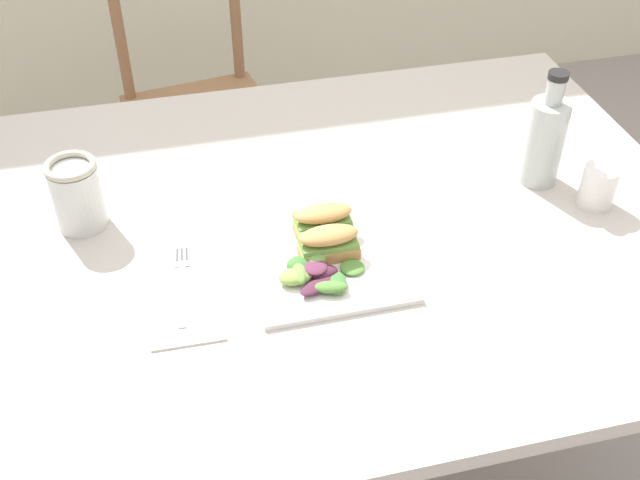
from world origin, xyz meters
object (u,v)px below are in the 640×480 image
(dining_table, at_px, (335,267))
(plate_lunch, at_px, (326,262))
(fork_on_napkin, at_px, (182,279))
(mason_jar_iced_tea, at_px, (78,197))
(sandwich_half_front, at_px, (328,242))
(sandwich_half_back, at_px, (323,220))
(chair_wooden_far, at_px, (199,108))
(cup_extra_side, at_px, (598,186))
(bottle_cold_brew, at_px, (544,144))

(dining_table, xyz_separation_m, plate_lunch, (-0.05, -0.11, 0.11))
(dining_table, relative_size, fork_on_napkin, 7.08)
(fork_on_napkin, bearing_deg, mason_jar_iced_tea, 128.75)
(dining_table, height_order, mason_jar_iced_tea, mason_jar_iced_tea)
(sandwich_half_front, distance_m, mason_jar_iced_tea, 0.44)
(sandwich_half_front, height_order, sandwich_half_back, same)
(chair_wooden_far, height_order, sandwich_half_back, chair_wooden_far)
(plate_lunch, distance_m, cup_extra_side, 0.52)
(sandwich_half_front, relative_size, bottle_cold_brew, 0.45)
(plate_lunch, relative_size, fork_on_napkin, 1.37)
(fork_on_napkin, bearing_deg, bottle_cold_brew, 10.52)
(sandwich_half_front, relative_size, mason_jar_iced_tea, 0.78)
(bottle_cold_brew, relative_size, cup_extra_side, 2.85)
(sandwich_half_front, bearing_deg, fork_on_napkin, 178.94)
(sandwich_half_front, xyz_separation_m, mason_jar_iced_tea, (-0.40, 0.20, 0.02))
(dining_table, distance_m, plate_lunch, 0.16)
(plate_lunch, bearing_deg, bottle_cold_brew, 17.52)
(dining_table, bearing_deg, fork_on_napkin, -161.52)
(dining_table, height_order, cup_extra_side, cup_extra_side)
(sandwich_half_front, xyz_separation_m, cup_extra_side, (0.51, 0.04, 0.00))
(mason_jar_iced_tea, bearing_deg, bottle_cold_brew, -4.38)
(mason_jar_iced_tea, distance_m, cup_extra_side, 0.92)
(chair_wooden_far, distance_m, mason_jar_iced_tea, 0.97)
(plate_lunch, xyz_separation_m, mason_jar_iced_tea, (-0.39, 0.21, 0.05))
(plate_lunch, xyz_separation_m, sandwich_half_back, (0.01, 0.07, 0.03))
(plate_lunch, xyz_separation_m, fork_on_napkin, (-0.24, 0.01, 0.00))
(chair_wooden_far, xyz_separation_m, sandwich_half_back, (0.12, -1.00, 0.33))
(bottle_cold_brew, distance_m, cup_extra_side, 0.12)
(dining_table, bearing_deg, sandwich_half_back, -130.05)
(dining_table, bearing_deg, sandwich_half_front, -111.51)
(plate_lunch, height_order, sandwich_half_front, sandwich_half_front)
(bottle_cold_brew, distance_m, mason_jar_iced_tea, 0.84)
(sandwich_half_front, bearing_deg, chair_wooden_far, 96.40)
(plate_lunch, xyz_separation_m, sandwich_half_front, (0.01, 0.01, 0.03))
(cup_extra_side, bearing_deg, mason_jar_iced_tea, 169.97)
(chair_wooden_far, bearing_deg, dining_table, -80.68)
(chair_wooden_far, bearing_deg, bottle_cold_brew, -58.88)
(dining_table, relative_size, cup_extra_side, 16.74)
(chair_wooden_far, distance_m, sandwich_half_front, 1.11)
(mason_jar_iced_tea, bearing_deg, cup_extra_side, -10.03)
(chair_wooden_far, height_order, fork_on_napkin, chair_wooden_far)
(chair_wooden_far, relative_size, bottle_cold_brew, 3.87)
(fork_on_napkin, height_order, mason_jar_iced_tea, mason_jar_iced_tea)
(chair_wooden_far, distance_m, fork_on_napkin, 1.10)
(fork_on_napkin, height_order, cup_extra_side, cup_extra_side)
(sandwich_half_front, height_order, mason_jar_iced_tea, mason_jar_iced_tea)
(fork_on_napkin, height_order, bottle_cold_brew, bottle_cold_brew)
(dining_table, height_order, sandwich_half_front, sandwich_half_front)
(fork_on_napkin, relative_size, mason_jar_iced_tea, 1.44)
(sandwich_half_back, bearing_deg, chair_wooden_far, 97.08)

